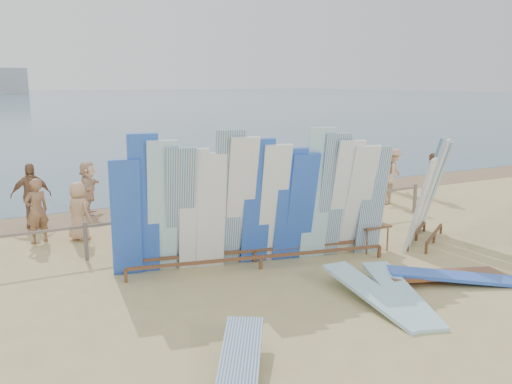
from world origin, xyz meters
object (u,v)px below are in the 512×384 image
beachgoer_10 (432,176)px  flat_board_b (400,301)px  beachgoer_9 (339,174)px  beachgoer_11 (88,188)px  beachgoer_1 (37,211)px  flat_board_a (374,303)px  beachgoer_8 (385,176)px  beachgoer_extra_1 (31,195)px  beachgoer_0 (79,211)px  beachgoer_3 (164,182)px  beachgoer_4 (251,182)px  flat_board_c (444,280)px  stroller (270,210)px  beach_chair_right (270,216)px  flat_board_d (455,284)px  side_surfboard_rack (428,194)px  beachgoer_extra_0 (394,170)px  vendor_table (372,237)px  beachgoer_2 (134,207)px  beachgoer_6 (291,190)px  main_surfboard_rack (257,205)px  beach_chair_left (228,224)px  beachgoer_5 (263,174)px

beachgoer_10 → flat_board_b: bearing=0.8°
beachgoer_9 → beachgoer_11: 8.33m
flat_board_b → beachgoer_1: size_ratio=1.63×
flat_board_a → beachgoer_9: bearing=59.9°
beachgoer_9 → beachgoer_1: 9.88m
beachgoer_8 → beachgoer_9: beachgoer_8 is taller
beachgoer_extra_1 → beachgoer_0: bearing=-60.3°
beachgoer_3 → beachgoer_4: bearing=-55.2°
flat_board_b → flat_board_c: 1.60m
flat_board_b → stroller: (0.56, 6.05, 0.40)m
beach_chair_right → flat_board_d: bearing=-114.4°
beachgoer_9 → side_surfboard_rack: bearing=69.5°
flat_board_a → beachgoer_extra_0: size_ratio=1.68×
vendor_table → beach_chair_right: 3.46m
beachgoer_3 → beachgoer_extra_1: bearing=148.5°
vendor_table → beach_chair_right: bearing=106.7°
beachgoer_2 → beachgoer_6: 4.75m
beachgoer_1 → beachgoer_0: (0.98, -0.25, -0.06)m
beachgoer_9 → vendor_table: bearing=52.9°
main_surfboard_rack → vendor_table: main_surfboard_rack is taller
stroller → beachgoer_9: bearing=10.5°
beachgoer_4 → beachgoer_0: size_ratio=1.22×
beachgoer_extra_0 → main_surfboard_rack: bearing=-178.9°
beachgoer_4 → beachgoer_0: beachgoer_4 is taller
flat_board_d → beach_chair_right: (-1.07, 5.85, 0.25)m
stroller → beachgoer_10: 6.53m
vendor_table → beach_chair_left: bearing=129.6°
beachgoer_2 → beachgoer_1: beachgoer_2 is taller
beach_chair_right → beachgoer_5: size_ratio=0.46×
beach_chair_right → beachgoer_10: size_ratio=0.51×
main_surfboard_rack → beachgoer_11: size_ratio=3.76×
beachgoer_2 → beachgoer_8: (8.62, 0.56, 0.00)m
beach_chair_left → flat_board_d: bearing=-69.1°
side_surfboard_rack → beachgoer_11: (-7.06, 7.02, -0.42)m
vendor_table → beachgoer_4: beachgoer_4 is taller
beachgoer_2 → beachgoer_9: beachgoer_2 is taller
beachgoer_1 → beachgoer_6: bearing=154.1°
beachgoer_6 → beachgoer_extra_1: size_ratio=0.98×
beach_chair_left → beachgoer_1: bearing=158.5°
stroller → flat_board_a: bearing=-115.4°
main_surfboard_rack → beach_chair_left: size_ratio=6.67×
side_surfboard_rack → beachgoer_10: bearing=9.3°
beachgoer_6 → beachgoer_0: (-5.97, 0.66, -0.12)m
beachgoer_10 → beachgoer_extra_0: bearing=-124.9°
beachgoer_2 → beachgoer_0: size_ratio=1.20×
flat_board_a → beachgoer_1: beachgoer_1 is taller
flat_board_b → beachgoer_4: beachgoer_4 is taller
beach_chair_right → beachgoer_9: (3.75, 1.81, 0.65)m
beach_chair_right → beachgoer_6: bearing=-19.8°
beachgoer_8 → beachgoer_10: beachgoer_8 is taller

